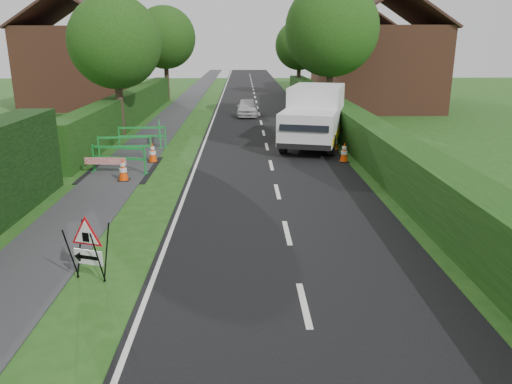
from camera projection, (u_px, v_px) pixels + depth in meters
name	position (u px, v px, depth m)	size (l,w,h in m)	color
ground	(153.00, 340.00, 7.82)	(120.00, 120.00, 0.00)	#204E16
road_surface	(255.00, 99.00, 41.39)	(6.00, 90.00, 0.02)	black
footpath	(189.00, 99.00, 41.25)	(2.00, 90.00, 0.02)	#2D2D30
hedge_west_far	(131.00, 123.00, 28.75)	(1.00, 24.00, 1.80)	#14380F
hedge_east	(351.00, 142.00, 23.30)	(1.20, 50.00, 1.50)	#14380F
house_west	(82.00, 66.00, 35.45)	(7.50, 7.40, 7.88)	brown
house_east_a	(382.00, 66.00, 34.07)	(7.50, 7.40, 7.88)	brown
house_east_b	(353.00, 60.00, 47.50)	(7.50, 7.40, 7.88)	brown
tree_nw	(115.00, 42.00, 23.64)	(4.40, 4.40, 6.70)	#2D2116
tree_ne	(332.00, 29.00, 27.55)	(5.20, 5.20, 7.79)	#2D2116
tree_fw	(165.00, 38.00, 38.86)	(4.80, 4.80, 7.24)	#2D2116
tree_fe	(299.00, 45.00, 43.15)	(4.20, 4.20, 6.33)	#2D2116
triangle_sign	(85.00, 244.00, 9.55)	(0.97, 0.97, 1.12)	black
works_van	(314.00, 115.00, 22.20)	(3.62, 6.06, 2.60)	silver
traffic_cone_0	(344.00, 152.00, 19.35)	(0.38, 0.38, 0.79)	black
traffic_cone_1	(334.00, 141.00, 21.44)	(0.38, 0.38, 0.79)	black
traffic_cone_2	(312.00, 133.00, 23.52)	(0.38, 0.38, 0.79)	black
traffic_cone_3	(123.00, 170.00, 16.70)	(0.38, 0.38, 0.79)	black
traffic_cone_4	(153.00, 152.00, 19.31)	(0.38, 0.38, 0.79)	black
ped_barrier_0	(118.00, 156.00, 17.63)	(2.08, 0.86, 1.00)	#188832
ped_barrier_1	(125.00, 145.00, 19.58)	(2.09, 0.57, 1.00)	#188832
ped_barrier_2	(142.00, 134.00, 21.76)	(2.07, 0.44, 1.00)	#188832
ped_barrier_3	(160.00, 130.00, 22.71)	(0.72, 2.09, 1.00)	#188832
redwhite_plank	(106.00, 173.00, 17.78)	(1.50, 0.04, 0.25)	red
hatchback_car	(247.00, 108.00, 31.40)	(1.28, 3.19, 1.09)	silver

